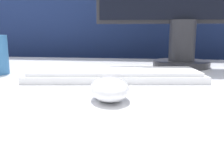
% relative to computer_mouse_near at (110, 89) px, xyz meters
% --- Properties ---
extents(partition_panel, '(5.00, 0.03, 1.35)m').
position_rel_computer_mouse_near_xyz_m(partition_panel, '(0.02, 0.81, -0.05)').
color(partition_panel, navy).
rests_on(partition_panel, ground_plane).
extents(computer_mouse_near, '(0.09, 0.11, 0.04)m').
position_rel_computer_mouse_near_xyz_m(computer_mouse_near, '(0.00, 0.00, 0.00)').
color(computer_mouse_near, white).
rests_on(computer_mouse_near, desk).
extents(keyboard, '(0.43, 0.19, 0.02)m').
position_rel_computer_mouse_near_xyz_m(keyboard, '(-0.02, 0.19, -0.01)').
color(keyboard, silver).
rests_on(keyboard, desk).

